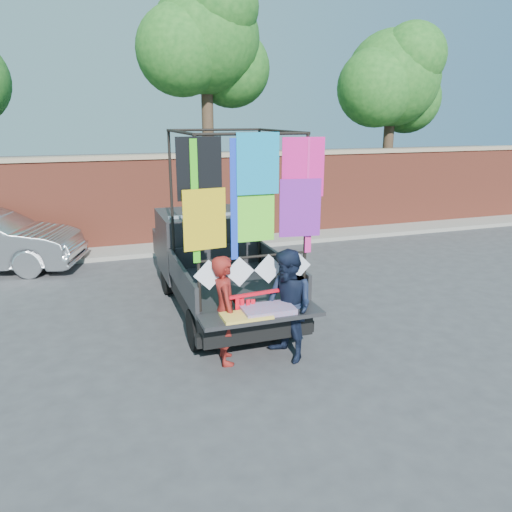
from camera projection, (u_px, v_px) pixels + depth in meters
name	position (u px, v px, depth m)	size (l,w,h in m)	color
ground	(269.00, 338.00, 8.51)	(90.00, 90.00, 0.00)	#38383A
brick_wall	(186.00, 198.00, 14.52)	(30.00, 0.45, 2.61)	#963E2B
curb	(192.00, 246.00, 14.23)	(30.00, 1.20, 0.12)	gray
tree_mid	(207.00, 43.00, 14.67)	(4.20, 3.30, 7.73)	#38281C
tree_right	(394.00, 82.00, 16.95)	(4.20, 3.30, 6.62)	#38281C
pickup_truck	(212.00, 259.00, 10.09)	(2.17, 5.45, 3.43)	black
woman	(225.00, 310.00, 7.48)	(0.61, 0.40, 1.69)	maroon
man	(288.00, 306.00, 7.55)	(0.85, 0.66, 1.74)	#131C31
streamer_bundle	(250.00, 307.00, 7.46)	(0.99, 0.15, 0.68)	red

